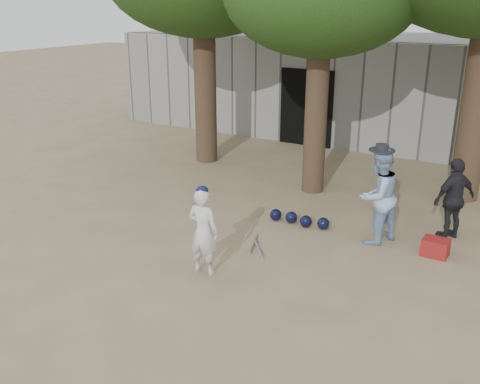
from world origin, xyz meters
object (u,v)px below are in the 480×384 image
Objects in this scene: spectator_blue at (378,196)px; spectator_dark at (454,199)px; boy_player at (203,231)px; red_bag at (435,247)px.

spectator_blue reaches higher than spectator_dark.
boy_player is at bearing -6.80° from spectator_dark.
red_bag is (3.00, 2.45, -0.55)m from boy_player.
spectator_blue is at bearing -130.68° from boy_player.
spectator_dark is at bearing -135.32° from boy_player.
spectator_blue is 4.06× the size of red_bag.
boy_player is at bearing -13.73° from spectator_blue.
spectator_blue is at bearing 177.55° from red_bag.
boy_player is 4.53m from spectator_dark.
spectator_blue reaches higher than red_bag.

